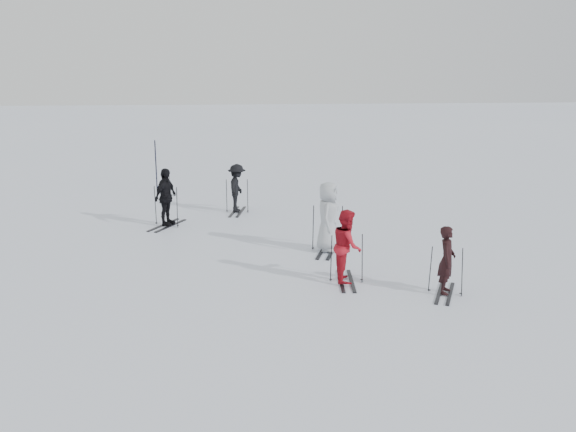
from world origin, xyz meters
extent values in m
plane|color=silver|center=(0.00, 0.00, 0.00)|extent=(120.00, 120.00, 0.00)
imported|color=black|center=(3.23, -2.59, 0.77)|extent=(0.56, 0.66, 1.54)
imported|color=#B11420|center=(1.16, -1.59, 0.86)|extent=(0.72, 0.89, 1.72)
imported|color=#ABB1B5|center=(1.09, 0.94, 0.95)|extent=(0.86, 1.07, 1.90)
imported|color=black|center=(-3.58, 4.11, 0.91)|extent=(0.88, 1.15, 1.81)
imported|color=black|center=(-1.33, 5.77, 0.82)|extent=(0.80, 1.16, 1.65)
cylinder|color=black|center=(-4.44, 9.35, 1.04)|extent=(0.05, 0.05, 2.09)
camera|label=1|loc=(-1.51, -15.84, 5.15)|focal=40.00mm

